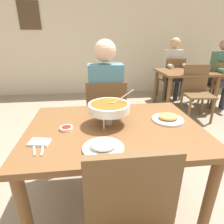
# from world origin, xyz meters

# --- Properties ---
(ground_plane) EXTENTS (16.00, 16.00, 0.00)m
(ground_plane) POSITION_xyz_m (0.00, 0.00, 0.00)
(ground_plane) COLOR gray
(cafe_rear_partition) EXTENTS (10.00, 0.10, 3.00)m
(cafe_rear_partition) POSITION_xyz_m (0.00, 3.44, 1.50)
(cafe_rear_partition) COLOR beige
(cafe_rear_partition) RESTS_ON ground_plane
(picture_frame_hung) EXTENTS (0.44, 0.03, 0.56)m
(picture_frame_hung) POSITION_xyz_m (-1.38, 3.38, 1.74)
(picture_frame_hung) COLOR #4C3823
(dining_table_main) EXTENTS (1.24, 0.90, 0.73)m
(dining_table_main) POSITION_xyz_m (0.00, 0.00, 0.62)
(dining_table_main) COLOR brown
(dining_table_main) RESTS_ON ground_plane
(chair_diner_main) EXTENTS (0.44, 0.44, 0.90)m
(chair_diner_main) POSITION_xyz_m (-0.00, 0.74, 0.51)
(chair_diner_main) COLOR brown
(chair_diner_main) RESTS_ON ground_plane
(diner_main) EXTENTS (0.40, 0.45, 1.31)m
(diner_main) POSITION_xyz_m (0.00, 0.77, 0.75)
(diner_main) COLOR #2D2D38
(diner_main) RESTS_ON ground_plane
(curry_bowl) EXTENTS (0.33, 0.30, 0.26)m
(curry_bowl) POSITION_xyz_m (-0.03, 0.04, 0.86)
(curry_bowl) COLOR silver
(curry_bowl) RESTS_ON dining_table_main
(rice_plate) EXTENTS (0.24, 0.24, 0.06)m
(rice_plate) POSITION_xyz_m (-0.10, -0.29, 0.75)
(rice_plate) COLOR white
(rice_plate) RESTS_ON dining_table_main
(appetizer_plate) EXTENTS (0.24, 0.24, 0.06)m
(appetizer_plate) POSITION_xyz_m (0.42, 0.05, 0.75)
(appetizer_plate) COLOR white
(appetizer_plate) RESTS_ON dining_table_main
(sauce_dish) EXTENTS (0.09, 0.09, 0.02)m
(sauce_dish) POSITION_xyz_m (-0.34, -0.01, 0.74)
(sauce_dish) COLOR white
(sauce_dish) RESTS_ON dining_table_main
(napkin_folded) EXTENTS (0.13, 0.10, 0.02)m
(napkin_folded) POSITION_xyz_m (-0.48, -0.18, 0.74)
(napkin_folded) COLOR white
(napkin_folded) RESTS_ON dining_table_main
(fork_utensil) EXTENTS (0.06, 0.17, 0.01)m
(fork_utensil) POSITION_xyz_m (-0.50, -0.23, 0.73)
(fork_utensil) COLOR silver
(fork_utensil) RESTS_ON dining_table_main
(spoon_utensil) EXTENTS (0.03, 0.17, 0.01)m
(spoon_utensil) POSITION_xyz_m (-0.45, -0.23, 0.73)
(spoon_utensil) COLOR silver
(spoon_utensil) RESTS_ON dining_table_main
(dining_table_far) EXTENTS (1.00, 0.80, 0.73)m
(dining_table_far) POSITION_xyz_m (1.63, 2.12, 0.60)
(dining_table_far) COLOR brown
(dining_table_far) RESTS_ON ground_plane
(chair_bg_left) EXTENTS (0.45, 0.45, 0.90)m
(chair_bg_left) POSITION_xyz_m (1.62, 2.67, 0.51)
(chair_bg_left) COLOR brown
(chair_bg_left) RESTS_ON ground_plane
(chair_bg_middle) EXTENTS (0.48, 0.48, 0.90)m
(chair_bg_middle) POSITION_xyz_m (2.31, 2.07, 0.51)
(chair_bg_middle) COLOR brown
(chair_bg_middle) RESTS_ON ground_plane
(chair_bg_right) EXTENTS (0.49, 0.49, 0.90)m
(chair_bg_right) POSITION_xyz_m (1.61, 1.65, 0.51)
(chair_bg_right) COLOR brown
(chair_bg_right) RESTS_ON ground_plane
(patron_bg_left) EXTENTS (0.40, 0.45, 1.31)m
(patron_bg_left) POSITION_xyz_m (1.63, 2.68, 0.75)
(patron_bg_left) COLOR #2D2D38
(patron_bg_left) RESTS_ON ground_plane
(patron_bg_middle) EXTENTS (0.40, 0.45, 1.31)m
(patron_bg_middle) POSITION_xyz_m (2.32, 2.07, 0.75)
(patron_bg_middle) COLOR #2D2D38
(patron_bg_middle) RESTS_ON ground_plane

